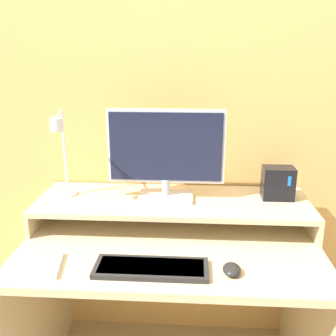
% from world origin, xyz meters
% --- Properties ---
extents(wall_back, '(6.00, 0.05, 2.50)m').
position_xyz_m(wall_back, '(0.00, 0.76, 1.25)').
color(wall_back, '#E5AD60').
rests_on(wall_back, ground_plane).
extents(desk, '(1.18, 0.73, 0.70)m').
position_xyz_m(desk, '(0.00, 0.36, 0.50)').
color(desk, beige).
rests_on(desk, ground_plane).
extents(monitor_shelf, '(1.18, 0.39, 0.11)m').
position_xyz_m(monitor_shelf, '(0.00, 0.53, 0.80)').
color(monitor_shelf, beige).
rests_on(monitor_shelf, desk).
extents(monitor, '(0.50, 0.15, 0.39)m').
position_xyz_m(monitor, '(-0.03, 0.54, 1.02)').
color(monitor, '#BCBCC1').
rests_on(monitor, monitor_shelf).
extents(desk_lamp, '(0.10, 0.24, 0.38)m').
position_xyz_m(desk_lamp, '(-0.46, 0.48, 1.04)').
color(desk_lamp, silver).
rests_on(desk_lamp, monitor_shelf).
extents(router_dock, '(0.13, 0.09, 0.14)m').
position_xyz_m(router_dock, '(0.46, 0.58, 0.89)').
color(router_dock, black).
rests_on(router_dock, monitor_shelf).
extents(keyboard, '(0.40, 0.15, 0.02)m').
position_xyz_m(keyboard, '(-0.05, 0.14, 0.71)').
color(keyboard, '#282828').
rests_on(keyboard, desk).
extents(mouse, '(0.06, 0.08, 0.03)m').
position_xyz_m(mouse, '(0.22, 0.13, 0.72)').
color(mouse, black).
rests_on(mouse, desk).
extents(remote_control, '(0.07, 0.18, 0.02)m').
position_xyz_m(remote_control, '(-0.40, 0.13, 0.71)').
color(remote_control, white).
rests_on(remote_control, desk).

